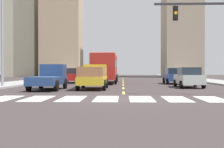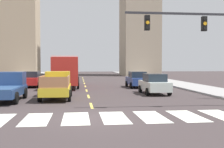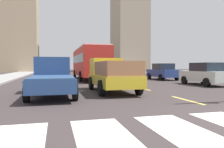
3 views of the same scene
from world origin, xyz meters
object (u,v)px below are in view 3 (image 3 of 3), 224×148
sedan_far (163,72)px  sedan_near_left (205,74)px  pickup_dark (52,77)px  sedan_near_right (52,72)px  pickup_stakebed (111,75)px  city_bus (89,61)px

sedan_far → sedan_near_left: 6.76m
pickup_dark → sedan_near_left: 11.64m
pickup_dark → sedan_near_right: (-0.22, 11.60, -0.06)m
pickup_dark → pickup_stakebed: bearing=13.6°
pickup_dark → sedan_far: size_ratio=1.18×
pickup_stakebed → sedan_far: pickup_stakebed is taller
sedan_near_left → sedan_far: bearing=87.8°
pickup_stakebed → sedan_far: 11.79m
sedan_far → sedan_near_left: bearing=-87.1°
sedan_far → sedan_near_right: bearing=172.6°
sedan_near_right → sedan_near_left: size_ratio=1.00×
sedan_far → sedan_near_right: same height
pickup_stakebed → sedan_near_right: pickup_stakebed is taller
sedan_near_left → pickup_stakebed: bearing=-168.8°
pickup_stakebed → sedan_far: size_ratio=1.18×
city_bus → sedan_near_right: size_ratio=2.45×
pickup_stakebed → city_bus: city_bus is taller
pickup_stakebed → sedan_near_left: size_ratio=1.18×
pickup_dark → city_bus: city_bus is taller
city_bus → sedan_far: (7.57, -1.79, -1.09)m
sedan_near_right → sedan_near_left: (11.50, -8.70, 0.00)m
sedan_far → sedan_near_left: same height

